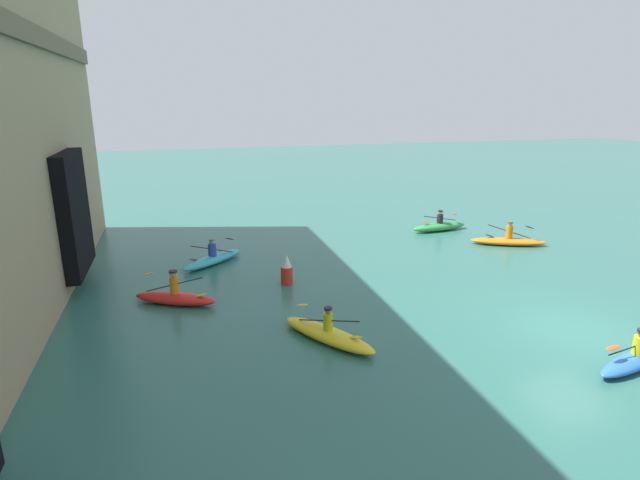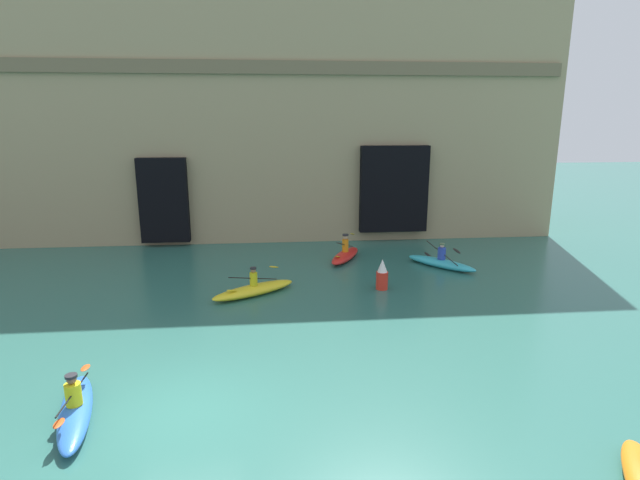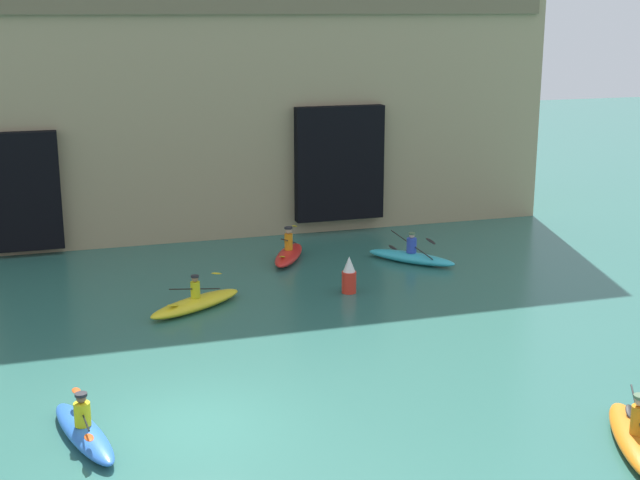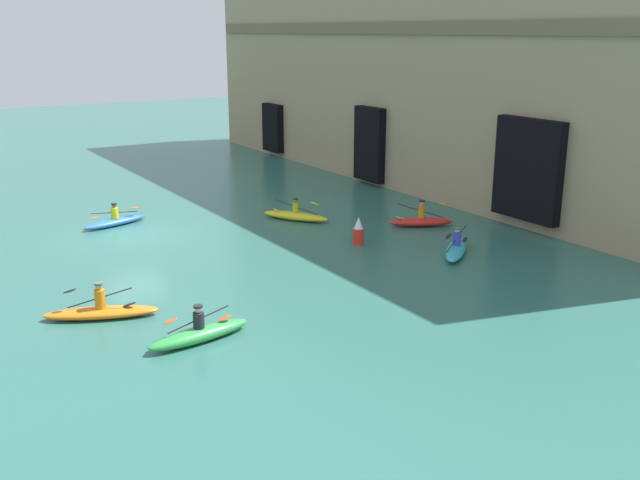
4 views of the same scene
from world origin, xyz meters
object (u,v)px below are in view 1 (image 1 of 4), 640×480
Objects in this scene: kayak_red at (175,297)px; marker_buoy at (287,270)px; kayak_cyan at (213,259)px; kayak_yellow at (328,334)px; kayak_orange at (508,241)px; kayak_green at (440,226)px; kayak_blue at (637,358)px.

kayak_red is 2.51× the size of marker_buoy.
kayak_yellow is at bearing -111.85° from kayak_cyan.
kayak_green is at bearing -36.75° from kayak_orange.
kayak_blue is at bearing -137.70° from marker_buoy.
kayak_blue is 15.65m from kayak_cyan.
kayak_red reaches higher than marker_buoy.
kayak_red is at bearing 34.20° from kayak_orange.
kayak_red is at bearing 132.08° from kayak_blue.
kayak_red reaches higher than kayak_yellow.
kayak_orange is 3.01× the size of marker_buoy.
kayak_green is (10.41, -9.40, 0.04)m from kayak_yellow.
kayak_yellow is at bearing -177.84° from marker_buoy.
kayak_yellow is 8.41m from kayak_blue.
kayak_yellow is at bearing 55.35° from kayak_orange.
kayak_red reaches higher than kayak_blue.
kayak_red is at bearing 14.44° from kayak_yellow.
kayak_red is 0.83× the size of kayak_orange.
kayak_orange is (-1.03, -14.07, -0.01)m from kayak_cyan.
marker_buoy is at bearing 117.27° from kayak_blue.
kayak_green is at bearing 67.57° from kayak_blue.
kayak_orange is at bearing 55.77° from kayak_blue.
marker_buoy reaches higher than kayak_blue.
kayak_cyan is 4.14m from marker_buoy.
kayak_yellow is 8.58m from kayak_cyan.
kayak_orange is (3.02, -15.65, -0.03)m from kayak_red.
marker_buoy reaches higher than kayak_yellow.
kayak_orange is at bearing -44.78° from kayak_cyan.
kayak_red is 0.90× the size of kayak_green.
kayak_orange is (-3.31, -1.91, -0.04)m from kayak_green.
marker_buoy reaches higher than kayak_green.
kayak_red is 4.25m from marker_buoy.
kayak_red is 15.13m from kayak_green.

